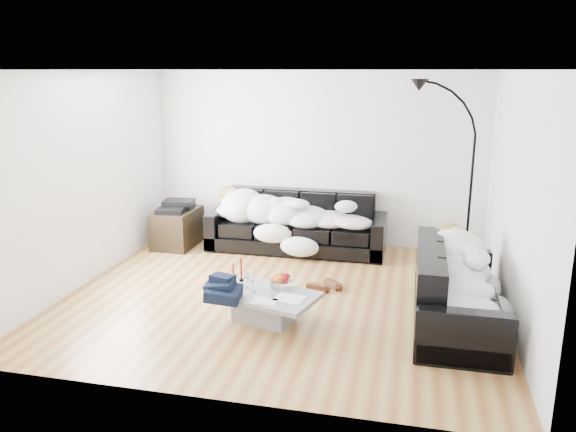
% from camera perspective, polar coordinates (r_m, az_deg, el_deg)
% --- Properties ---
extents(ground, '(5.00, 5.00, 0.00)m').
position_cam_1_polar(ground, '(6.75, -0.57, -8.05)').
color(ground, brown).
rests_on(ground, ground).
extents(wall_back, '(5.00, 0.02, 2.60)m').
position_cam_1_polar(wall_back, '(8.53, 2.94, 5.82)').
color(wall_back, silver).
rests_on(wall_back, ground).
extents(wall_left, '(0.02, 4.50, 2.60)m').
position_cam_1_polar(wall_left, '(7.35, -19.96, 3.54)').
color(wall_left, silver).
rests_on(wall_left, ground).
extents(wall_right, '(0.02, 4.50, 2.60)m').
position_cam_1_polar(wall_right, '(6.28, 22.18, 1.58)').
color(wall_right, silver).
rests_on(wall_right, ground).
extents(ceiling, '(5.00, 5.00, 0.00)m').
position_cam_1_polar(ceiling, '(6.23, -0.64, 14.61)').
color(ceiling, white).
rests_on(ceiling, ground).
extents(sofa_back, '(2.60, 0.90, 0.85)m').
position_cam_1_polar(sofa_back, '(8.28, 0.88, -0.63)').
color(sofa_back, black).
rests_on(sofa_back, ground).
extents(sofa_right, '(0.86, 2.02, 0.82)m').
position_cam_1_polar(sofa_right, '(6.16, 16.91, -6.90)').
color(sofa_right, black).
rests_on(sofa_right, ground).
extents(sleeper_back, '(2.20, 0.76, 0.44)m').
position_cam_1_polar(sleeper_back, '(8.18, 0.81, 0.73)').
color(sleeper_back, silver).
rests_on(sleeper_back, sofa_back).
extents(sleeper_right, '(0.73, 1.73, 0.42)m').
position_cam_1_polar(sleeper_right, '(6.08, 17.06, -4.94)').
color(sleeper_right, silver).
rests_on(sleeper_right, sofa_right).
extents(teal_cushion, '(0.42, 0.38, 0.20)m').
position_cam_1_polar(teal_cushion, '(6.64, 16.26, -2.43)').
color(teal_cushion, '#0B4050').
rests_on(teal_cushion, sofa_right).
extents(coffee_table, '(1.24, 0.92, 0.32)m').
position_cam_1_polar(coffee_table, '(6.04, -2.44, -9.21)').
color(coffee_table, '#939699').
rests_on(coffee_table, ground).
extents(fruit_bowl, '(0.31, 0.31, 0.16)m').
position_cam_1_polar(fruit_bowl, '(6.09, -0.68, -6.51)').
color(fruit_bowl, white).
rests_on(fruit_bowl, coffee_table).
extents(wine_glass_a, '(0.08, 0.08, 0.17)m').
position_cam_1_polar(wine_glass_a, '(6.08, -4.16, -6.55)').
color(wine_glass_a, white).
rests_on(wine_glass_a, coffee_table).
extents(wine_glass_b, '(0.08, 0.08, 0.18)m').
position_cam_1_polar(wine_glass_b, '(6.03, -5.51, -6.69)').
color(wine_glass_b, white).
rests_on(wine_glass_b, coffee_table).
extents(wine_glass_c, '(0.09, 0.09, 0.18)m').
position_cam_1_polar(wine_glass_c, '(5.97, -3.54, -6.87)').
color(wine_glass_c, white).
rests_on(wine_glass_c, coffee_table).
extents(candle_left, '(0.05, 0.05, 0.23)m').
position_cam_1_polar(candle_left, '(6.20, -5.58, -5.87)').
color(candle_left, maroon).
rests_on(candle_left, coffee_table).
extents(candle_right, '(0.06, 0.06, 0.26)m').
position_cam_1_polar(candle_right, '(6.26, -4.78, -5.47)').
color(candle_right, maroon).
rests_on(candle_right, coffee_table).
extents(newspaper_a, '(0.34, 0.28, 0.01)m').
position_cam_1_polar(newspaper_a, '(5.82, 0.15, -8.35)').
color(newspaper_a, silver).
rests_on(newspaper_a, coffee_table).
extents(newspaper_b, '(0.27, 0.19, 0.01)m').
position_cam_1_polar(newspaper_b, '(5.75, -2.46, -8.63)').
color(newspaper_b, silver).
rests_on(newspaper_b, coffee_table).
extents(navy_jacket, '(0.42, 0.36, 0.19)m').
position_cam_1_polar(navy_jacket, '(5.85, -6.87, -6.55)').
color(navy_jacket, black).
rests_on(navy_jacket, coffee_table).
extents(shoes, '(0.51, 0.44, 0.10)m').
position_cam_1_polar(shoes, '(6.91, 3.70, -7.07)').
color(shoes, '#472311').
rests_on(shoes, ground).
extents(av_cabinet, '(0.58, 0.82, 0.56)m').
position_cam_1_polar(av_cabinet, '(8.69, -11.19, -1.17)').
color(av_cabinet, black).
rests_on(av_cabinet, ground).
extents(stereo, '(0.48, 0.39, 0.13)m').
position_cam_1_polar(stereo, '(8.60, -11.30, 1.04)').
color(stereo, black).
rests_on(stereo, av_cabinet).
extents(floor_lamp, '(0.86, 0.58, 2.19)m').
position_cam_1_polar(floor_lamp, '(7.92, 18.10, 2.93)').
color(floor_lamp, black).
rests_on(floor_lamp, ground).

